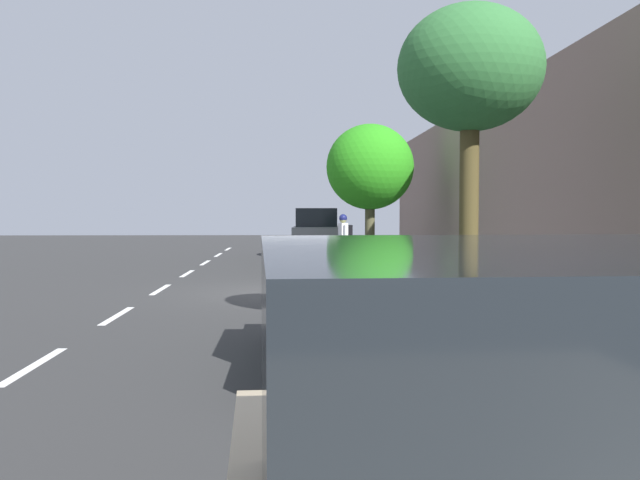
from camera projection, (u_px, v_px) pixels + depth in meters
name	position (u px, v px, depth m)	size (l,w,h in m)	color
ground	(285.00, 292.00, 16.96)	(68.58, 68.58, 0.00)	#2F2F2F
sidewalk	(451.00, 289.00, 17.08)	(3.61, 42.86, 0.13)	#9BA9A4
curb_edge	(373.00, 289.00, 17.02)	(0.16, 42.86, 0.13)	gray
lane_stripe_centre	(142.00, 301.00, 15.44)	(0.14, 40.00, 0.01)	white
lane_stripe_bike_edge	(312.00, 292.00, 16.98)	(0.12, 42.86, 0.01)	white
building_facade	(537.00, 182.00, 17.02)	(0.50, 42.86, 5.30)	#866C60
parked_sedan_green_second	(347.00, 306.00, 9.27)	(1.90, 4.43, 1.52)	#1E512D
parked_suv_grey_mid	(317.00, 231.00, 30.02)	(2.16, 4.80, 1.99)	slate
bicycle_at_curb	(337.00, 254.00, 24.67)	(1.52, 0.98, 0.79)	black
cyclist_with_backpack	(344.00, 234.00, 24.20)	(0.48, 0.60, 1.80)	#C6B284
street_tree_near_cyclist	(470.00, 73.00, 10.82)	(2.22, 2.22, 5.00)	#4C4021
street_tree_mid_block	(370.00, 167.00, 26.00)	(3.20, 3.20, 4.94)	#4D4A30
fire_hydrant	(414.00, 284.00, 13.65)	(0.22, 0.22, 0.84)	red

